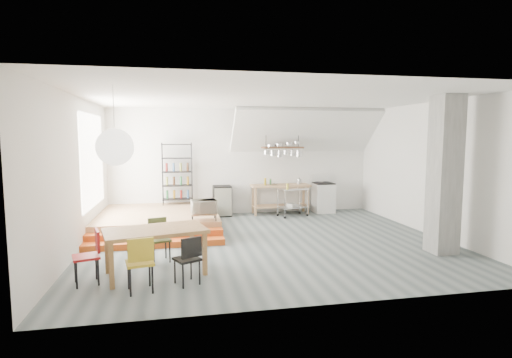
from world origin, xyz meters
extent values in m
plane|color=#4F5A5B|center=(0.00, 0.00, 0.00)|extent=(8.00, 8.00, 0.00)
cube|color=silver|center=(0.00, 3.50, 1.60)|extent=(8.00, 0.04, 3.20)
cube|color=silver|center=(-4.00, 0.00, 1.60)|extent=(0.04, 7.00, 3.20)
cube|color=silver|center=(4.00, 0.00, 1.60)|extent=(0.04, 7.00, 3.20)
cube|color=white|center=(0.00, 0.00, 3.20)|extent=(8.00, 7.00, 0.02)
cube|color=white|center=(1.80, 2.90, 2.55)|extent=(4.40, 1.44, 1.32)
cube|color=white|center=(-3.98, 1.50, 1.80)|extent=(0.02, 2.50, 2.20)
cube|color=#A17E50|center=(-2.50, 2.00, 0.20)|extent=(3.00, 3.00, 0.40)
cube|color=#CA4E17|center=(-2.50, 0.05, 0.07)|extent=(3.00, 0.35, 0.13)
cube|color=#CA4E17|center=(-2.50, 0.40, 0.13)|extent=(3.00, 0.35, 0.27)
cube|color=slate|center=(3.30, -1.50, 1.60)|extent=(0.50, 0.50, 3.20)
cube|color=#A17E50|center=(1.10, 3.15, 0.88)|extent=(1.80, 0.60, 0.06)
cube|color=#A17E50|center=(1.10, 3.15, 0.25)|extent=(1.70, 0.55, 0.04)
cube|color=#A17E50|center=(1.92, 3.37, 0.43)|extent=(0.06, 0.06, 0.86)
cube|color=#A17E50|center=(0.28, 3.37, 0.43)|extent=(0.06, 0.06, 0.86)
cube|color=#A17E50|center=(1.92, 2.93, 0.43)|extent=(0.06, 0.06, 0.86)
cube|color=#A17E50|center=(0.28, 2.93, 0.43)|extent=(0.06, 0.06, 0.86)
cube|color=white|center=(2.50, 3.15, 0.45)|extent=(0.60, 0.60, 0.90)
cube|color=black|center=(2.50, 3.15, 0.92)|extent=(0.58, 0.58, 0.03)
cube|color=white|center=(2.50, 3.43, 1.05)|extent=(0.60, 0.05, 0.25)
cylinder|color=black|center=(2.64, 3.29, 0.94)|extent=(0.18, 0.18, 0.02)
cylinder|color=black|center=(2.36, 3.29, 0.94)|extent=(0.18, 0.18, 0.02)
cylinder|color=black|center=(2.64, 3.01, 0.94)|extent=(0.18, 0.18, 0.02)
cylinder|color=black|center=(2.36, 3.01, 0.94)|extent=(0.18, 0.18, 0.02)
cube|color=#452A1B|center=(1.10, 2.95, 2.05)|extent=(1.20, 0.50, 0.05)
cylinder|color=black|center=(0.60, 2.95, 2.62)|extent=(0.02, 0.02, 1.15)
cylinder|color=black|center=(1.60, 2.95, 2.62)|extent=(0.02, 0.02, 1.15)
cylinder|color=silver|center=(0.60, 2.90, 1.91)|extent=(0.16, 0.16, 0.12)
cylinder|color=silver|center=(0.80, 2.90, 1.89)|extent=(0.20, 0.20, 0.16)
cylinder|color=silver|center=(1.00, 2.90, 1.87)|extent=(0.16, 0.16, 0.20)
cylinder|color=silver|center=(1.20, 2.90, 1.91)|extent=(0.20, 0.20, 0.12)
cylinder|color=silver|center=(1.40, 2.90, 1.89)|extent=(0.16, 0.16, 0.16)
cylinder|color=silver|center=(1.60, 2.90, 1.87)|extent=(0.20, 0.20, 0.20)
cylinder|color=black|center=(-1.58, 3.38, 1.30)|extent=(0.02, 0.02, 1.80)
cylinder|color=black|center=(-2.42, 3.38, 1.30)|extent=(0.02, 0.02, 1.80)
cylinder|color=black|center=(-1.58, 3.02, 1.30)|extent=(0.02, 0.02, 1.80)
cylinder|color=black|center=(-2.42, 3.02, 1.30)|extent=(0.02, 0.02, 1.80)
cube|color=black|center=(-2.00, 3.20, 0.55)|extent=(0.88, 0.38, 0.02)
cube|color=black|center=(-2.00, 3.20, 0.95)|extent=(0.88, 0.38, 0.02)
cube|color=black|center=(-2.00, 3.20, 1.35)|extent=(0.88, 0.38, 0.02)
cube|color=black|center=(-2.00, 3.20, 1.75)|extent=(0.88, 0.38, 0.02)
cube|color=black|center=(-2.00, 3.20, 2.15)|extent=(0.88, 0.38, 0.03)
cylinder|color=#2E753F|center=(-2.00, 3.20, 0.69)|extent=(0.07, 0.07, 0.24)
cylinder|color=#976B19|center=(-2.00, 3.20, 1.09)|extent=(0.07, 0.07, 0.24)
cylinder|color=maroon|center=(-2.00, 3.20, 1.49)|extent=(0.07, 0.07, 0.24)
cube|color=#A17E50|center=(-1.40, 0.75, 0.55)|extent=(0.60, 0.40, 0.03)
cylinder|color=black|center=(-1.13, 0.92, 0.47)|extent=(0.02, 0.02, 0.13)
cylinder|color=black|center=(-1.67, 0.92, 0.47)|extent=(0.02, 0.02, 0.13)
cylinder|color=black|center=(-1.13, 0.58, 0.47)|extent=(0.02, 0.02, 0.13)
cylinder|color=black|center=(-1.67, 0.58, 0.47)|extent=(0.02, 0.02, 0.13)
sphere|color=white|center=(-2.97, -1.86, 2.20)|extent=(0.60, 0.60, 0.60)
cube|color=brown|center=(-2.39, -1.72, 0.77)|extent=(1.86, 1.32, 0.06)
cube|color=brown|center=(-1.75, -1.15, 0.37)|extent=(0.09, 0.09, 0.73)
cube|color=brown|center=(-3.22, -1.51, 0.37)|extent=(0.09, 0.09, 0.73)
cube|color=brown|center=(-1.56, -1.93, 0.37)|extent=(0.09, 0.09, 0.73)
cube|color=brown|center=(-3.03, -2.29, 0.37)|extent=(0.09, 0.09, 0.73)
cube|color=#B0921E|center=(-2.59, -2.47, 0.45)|extent=(0.47, 0.47, 0.04)
cube|color=#B0921E|center=(-2.55, -2.65, 0.70)|extent=(0.38, 0.11, 0.35)
cylinder|color=black|center=(-2.71, -2.66, 0.22)|extent=(0.03, 0.03, 0.44)
cylinder|color=black|center=(-2.40, -2.60, 0.22)|extent=(0.03, 0.03, 0.44)
cylinder|color=black|center=(-2.77, -2.35, 0.22)|extent=(0.03, 0.03, 0.44)
cylinder|color=black|center=(-2.46, -2.28, 0.22)|extent=(0.03, 0.03, 0.44)
cube|color=black|center=(-1.87, -2.30, 0.41)|extent=(0.49, 0.49, 0.04)
cube|color=black|center=(-1.80, -2.44, 0.64)|extent=(0.33, 0.18, 0.32)
cylinder|color=black|center=(-1.94, -2.49, 0.20)|extent=(0.03, 0.03, 0.40)
cylinder|color=black|center=(-1.68, -2.36, 0.20)|extent=(0.03, 0.03, 0.40)
cylinder|color=black|center=(-2.07, -2.23, 0.20)|extent=(0.03, 0.03, 0.40)
cylinder|color=black|center=(-1.80, -2.10, 0.20)|extent=(0.03, 0.03, 0.40)
cube|color=#4B5729|center=(-2.35, -1.01, 0.42)|extent=(0.46, 0.46, 0.04)
cube|color=#4B5729|center=(-2.40, -0.85, 0.66)|extent=(0.35, 0.13, 0.33)
cylinder|color=black|center=(-2.25, -0.82, 0.21)|extent=(0.03, 0.03, 0.41)
cylinder|color=black|center=(-2.54, -0.91, 0.21)|extent=(0.03, 0.03, 0.41)
cylinder|color=black|center=(-2.17, -1.11, 0.21)|extent=(0.03, 0.03, 0.41)
cylinder|color=black|center=(-2.45, -1.19, 0.21)|extent=(0.03, 0.03, 0.41)
cube|color=red|center=(-3.46, -1.98, 0.45)|extent=(0.50, 0.50, 0.04)
cube|color=red|center=(-3.29, -1.93, 0.70)|extent=(0.15, 0.37, 0.35)
cylinder|color=black|center=(-3.26, -2.09, 0.22)|extent=(0.03, 0.03, 0.44)
cylinder|color=black|center=(-3.35, -1.79, 0.22)|extent=(0.03, 0.03, 0.44)
cylinder|color=black|center=(-3.57, -2.18, 0.22)|extent=(0.03, 0.03, 0.44)
cylinder|color=black|center=(-3.66, -1.88, 0.22)|extent=(0.03, 0.03, 0.44)
cube|color=silver|center=(1.36, 2.70, 0.83)|extent=(0.94, 0.68, 0.04)
cube|color=silver|center=(1.36, 2.70, 0.28)|extent=(0.94, 0.68, 0.03)
cylinder|color=silver|center=(1.69, 3.01, 0.42)|extent=(0.03, 0.03, 0.81)
sphere|color=black|center=(1.69, 3.01, 0.04)|extent=(0.08, 0.08, 0.08)
cylinder|color=silver|center=(0.93, 2.79, 0.42)|extent=(0.03, 0.03, 0.81)
sphere|color=black|center=(0.93, 2.79, 0.04)|extent=(0.08, 0.08, 0.08)
cylinder|color=silver|center=(1.80, 2.61, 0.42)|extent=(0.03, 0.03, 0.81)
sphere|color=black|center=(1.80, 2.61, 0.04)|extent=(0.08, 0.08, 0.08)
cylinder|color=silver|center=(1.04, 2.39, 0.42)|extent=(0.03, 0.03, 0.81)
sphere|color=black|center=(1.04, 2.39, 0.04)|extent=(0.08, 0.08, 0.08)
cube|color=black|center=(-0.69, 3.20, 0.45)|extent=(0.53, 0.53, 0.91)
imported|color=beige|center=(-1.40, 0.75, 0.72)|extent=(0.62, 0.46, 0.32)
imported|color=silver|center=(0.90, 3.10, 0.93)|extent=(0.26, 0.26, 0.05)
camera|label=1|loc=(-1.99, -8.62, 2.36)|focal=28.00mm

